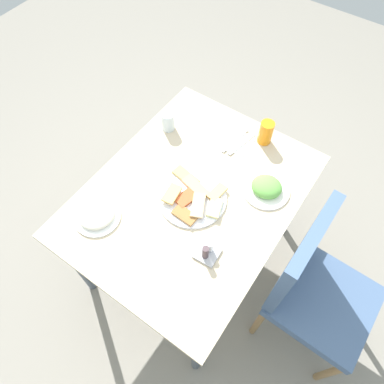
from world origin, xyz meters
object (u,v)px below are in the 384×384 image
spoon (242,144)px  condiment_caddy (207,252)px  pide_platter (193,197)px  drinking_glass (168,121)px  dining_table (192,203)px  salad_plate_greens (97,215)px  fork (235,141)px  salad_plate_rice (266,188)px  paper_napkin (238,143)px  soda_can (266,132)px  dining_chair (313,285)px

spoon → condiment_caddy: (0.57, 0.18, 0.02)m
pide_platter → drinking_glass: drinking_glass is taller
pide_platter → drinking_glass: bearing=-128.6°
dining_table → pide_platter: (0.02, 0.02, 0.09)m
salad_plate_greens → spoon: size_ratio=1.11×
salad_plate_greens → fork: size_ratio=1.08×
salad_plate_greens → salad_plate_rice: salad_plate_rice is taller
drinking_glass → paper_napkin: (-0.12, 0.34, -0.05)m
pide_platter → condiment_caddy: condiment_caddy is taller
soda_can → salad_plate_greens: bearing=-25.8°
dining_table → paper_napkin: (-0.37, 0.02, 0.08)m
salad_plate_greens → spoon: bearing=156.8°
salad_plate_greens → soda_can: 0.87m
salad_plate_greens → paper_napkin: size_ratio=1.48×
paper_napkin → condiment_caddy: size_ratio=1.45×
dining_table → condiment_caddy: condiment_caddy is taller
dining_table → fork: (-0.37, 0.00, 0.08)m
pide_platter → dining_chair: bearing=93.0°
fork → dining_chair: bearing=68.5°
salad_plate_rice → drinking_glass: drinking_glass is taller
drinking_glass → condiment_caddy: 0.70m
dining_table → fork: fork is taller
salad_plate_rice → spoon: bearing=-126.7°
paper_napkin → salad_plate_rice: bearing=55.4°
salad_plate_greens → condiment_caddy: condiment_caddy is taller
pide_platter → condiment_caddy: bearing=47.1°
spoon → salad_plate_rice: bearing=64.6°
dining_table → spoon: 0.38m
spoon → fork: bearing=-78.7°
dining_table → soda_can: size_ratio=8.97×
fork → condiment_caddy: 0.61m
pide_platter → salad_plate_greens: size_ratio=1.47×
dining_table → spoon: size_ratio=5.90×
dining_chair → paper_napkin: dining_chair is taller
drinking_glass → salad_plate_rice: bearing=85.2°
salad_plate_greens → salad_plate_rice: (-0.53, 0.52, 0.00)m
dining_chair → soda_can: 0.72m
salad_plate_greens → drinking_glass: 0.58m
dining_table → soda_can: (-0.45, 0.11, 0.14)m
salad_plate_greens → salad_plate_rice: 0.74m
dining_table → spoon: bearing=174.3°
dining_chair → paper_napkin: 0.74m
salad_plate_rice → fork: size_ratio=1.12×
dining_chair → soda_can: size_ratio=7.54×
condiment_caddy → dining_chair: bearing=117.0°
dining_table → salad_plate_rice: size_ratio=5.13×
salad_plate_rice → fork: (-0.17, -0.26, -0.02)m
soda_can → condiment_caddy: 0.66m
soda_can → pide_platter: bearing=-11.5°
fork → salad_plate_greens: bearing=-13.0°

